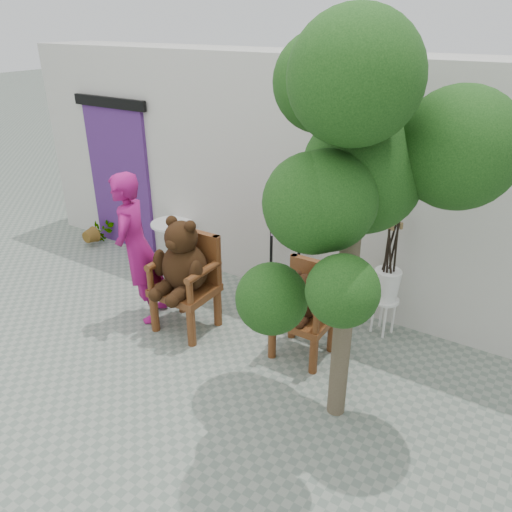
{
  "coord_description": "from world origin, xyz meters",
  "views": [
    {
      "loc": [
        2.77,
        -2.6,
        3.38
      ],
      "look_at": [
        0.08,
        1.64,
        0.95
      ],
      "focal_mm": 35.0,
      "sensor_mm": 36.0,
      "label": 1
    }
  ],
  "objects_px": {
    "chair_small": "(306,304)",
    "person": "(138,249)",
    "chair_big": "(184,268)",
    "cafe_table": "(173,240)",
    "stool_bucket": "(387,284)",
    "tree": "(357,143)",
    "display_stand": "(285,261)"
  },
  "relations": [
    {
      "from": "chair_big",
      "to": "person",
      "type": "xyz_separation_m",
      "value": [
        -0.61,
        -0.1,
        0.12
      ]
    },
    {
      "from": "chair_small",
      "to": "cafe_table",
      "type": "height_order",
      "value": "chair_small"
    },
    {
      "from": "chair_big",
      "to": "tree",
      "type": "bearing_deg",
      "value": -6.67
    },
    {
      "from": "chair_small",
      "to": "person",
      "type": "height_order",
      "value": "person"
    },
    {
      "from": "cafe_table",
      "to": "tree",
      "type": "xyz_separation_m",
      "value": [
        3.2,
        -1.37,
        2.07
      ]
    },
    {
      "from": "stool_bucket",
      "to": "cafe_table",
      "type": "bearing_deg",
      "value": 179.99
    },
    {
      "from": "chair_small",
      "to": "person",
      "type": "distance_m",
      "value": 2.07
    },
    {
      "from": "stool_bucket",
      "to": "tree",
      "type": "distance_m",
      "value": 2.31
    },
    {
      "from": "tree",
      "to": "stool_bucket",
      "type": "bearing_deg",
      "value": 90.84
    },
    {
      "from": "display_stand",
      "to": "tree",
      "type": "bearing_deg",
      "value": -58.55
    },
    {
      "from": "chair_big",
      "to": "tree",
      "type": "relative_size",
      "value": 0.4
    },
    {
      "from": "chair_big",
      "to": "chair_small",
      "type": "bearing_deg",
      "value": 12.05
    },
    {
      "from": "chair_big",
      "to": "cafe_table",
      "type": "distance_m",
      "value": 1.67
    },
    {
      "from": "chair_small",
      "to": "tree",
      "type": "distance_m",
      "value": 2.06
    },
    {
      "from": "chair_small",
      "to": "stool_bucket",
      "type": "height_order",
      "value": "stool_bucket"
    },
    {
      "from": "chair_small",
      "to": "chair_big",
      "type": "bearing_deg",
      "value": -167.95
    },
    {
      "from": "cafe_table",
      "to": "display_stand",
      "type": "distance_m",
      "value": 1.86
    },
    {
      "from": "chair_big",
      "to": "cafe_table",
      "type": "bearing_deg",
      "value": 136.21
    },
    {
      "from": "person",
      "to": "chair_small",
      "type": "bearing_deg",
      "value": 76.12
    },
    {
      "from": "person",
      "to": "cafe_table",
      "type": "relative_size",
      "value": 2.58
    },
    {
      "from": "chair_big",
      "to": "display_stand",
      "type": "bearing_deg",
      "value": 58.79
    },
    {
      "from": "display_stand",
      "to": "stool_bucket",
      "type": "distance_m",
      "value": 1.32
    },
    {
      "from": "cafe_table",
      "to": "display_stand",
      "type": "bearing_deg",
      "value": -0.11
    },
    {
      "from": "chair_big",
      "to": "stool_bucket",
      "type": "height_order",
      "value": "stool_bucket"
    },
    {
      "from": "display_stand",
      "to": "tree",
      "type": "xyz_separation_m",
      "value": [
        1.34,
        -1.36,
        1.93
      ]
    },
    {
      "from": "cafe_table",
      "to": "stool_bucket",
      "type": "distance_m",
      "value": 3.19
    },
    {
      "from": "display_stand",
      "to": "tree",
      "type": "distance_m",
      "value": 2.71
    },
    {
      "from": "stool_bucket",
      "to": "tree",
      "type": "relative_size",
      "value": 0.42
    },
    {
      "from": "chair_small",
      "to": "tree",
      "type": "relative_size",
      "value": 0.3
    },
    {
      "from": "person",
      "to": "cafe_table",
      "type": "bearing_deg",
      "value": 179.68
    },
    {
      "from": "chair_big",
      "to": "display_stand",
      "type": "distance_m",
      "value": 1.33
    },
    {
      "from": "stool_bucket",
      "to": "chair_big",
      "type": "bearing_deg",
      "value": -150.61
    }
  ]
}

